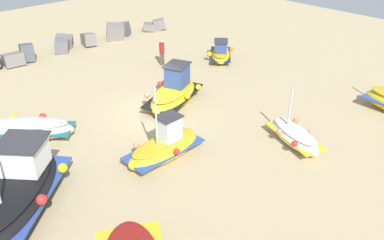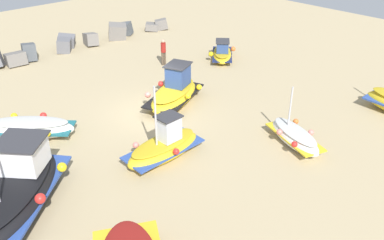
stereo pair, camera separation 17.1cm
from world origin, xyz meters
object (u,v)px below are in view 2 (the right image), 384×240
object	(u,v)px
fishing_boat_7	(222,53)
fishing_boat_0	(17,192)
person_walking	(163,50)
fishing_boat_4	(175,92)
fishing_boat_2	(31,128)
fishing_boat_6	(295,137)
fishing_boat_5	(164,146)

from	to	relation	value
fishing_boat_7	fishing_boat_0	bearing A→B (deg)	-24.29
fishing_boat_7	person_walking	size ratio (longest dim) A/B	1.88
fishing_boat_0	fishing_boat_7	xyz separation A→B (m)	(16.09, 5.49, -0.33)
fishing_boat_4	person_walking	xyz separation A→B (m)	(3.17, 4.72, 0.34)
fishing_boat_7	fishing_boat_2	bearing A→B (deg)	-39.03
fishing_boat_0	fishing_boat_6	distance (m)	11.29
fishing_boat_4	fishing_boat_7	distance (m)	7.25
fishing_boat_6	fishing_boat_2	bearing A→B (deg)	-116.55
fishing_boat_5	fishing_boat_6	xyz separation A→B (m)	(4.79, -3.09, -0.16)
person_walking	fishing_boat_6	bearing A→B (deg)	-170.94
fishing_boat_0	fishing_boat_6	xyz separation A→B (m)	(10.54, -4.01, -0.38)
fishing_boat_6	fishing_boat_5	bearing A→B (deg)	-102.77
fishing_boat_2	person_walking	xyz separation A→B (m)	(10.12, 2.83, 0.53)
fishing_boat_4	fishing_boat_7	xyz separation A→B (m)	(6.66, 2.86, -0.20)
fishing_boat_5	fishing_boat_7	bearing A→B (deg)	30.35
fishing_boat_0	fishing_boat_5	world-z (taller)	fishing_boat_5
fishing_boat_4	fishing_boat_6	size ratio (longest dim) A/B	1.33
fishing_boat_0	fishing_boat_4	world-z (taller)	fishing_boat_0
fishing_boat_0	person_walking	world-z (taller)	fishing_boat_0
fishing_boat_5	fishing_boat_6	size ratio (longest dim) A/B	1.10
fishing_boat_5	fishing_boat_7	xyz separation A→B (m)	(10.33, 6.41, -0.12)
fishing_boat_2	fishing_boat_5	size ratio (longest dim) A/B	1.03
fishing_boat_0	fishing_boat_6	bearing A→B (deg)	-62.76
person_walking	fishing_boat_5	bearing A→B (deg)	159.70
fishing_boat_5	fishing_boat_4	bearing A→B (deg)	42.55
fishing_boat_5	fishing_boat_0	bearing A→B (deg)	169.36
fishing_boat_4	person_walking	distance (m)	5.69
fishing_boat_4	fishing_boat_6	world-z (taller)	fishing_boat_6
fishing_boat_2	fishing_boat_6	xyz separation A→B (m)	(8.07, -8.53, -0.05)
fishing_boat_4	fishing_boat_7	bearing A→B (deg)	0.24
fishing_boat_6	fishing_boat_7	bearing A→B (deg)	169.77
person_walking	fishing_boat_7	bearing A→B (deg)	-98.66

